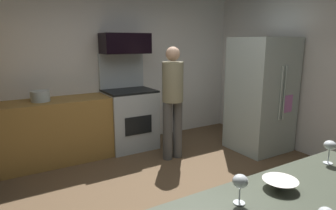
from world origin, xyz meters
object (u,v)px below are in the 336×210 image
person_cook (173,98)px  stock_pot (40,96)px  mixing_bowl_prep (280,184)px  microwave (125,43)px  wine_glass_near (330,146)px  refrigerator (261,95)px  oven_range (129,116)px  wine_glass_mid (240,182)px

person_cook → stock_pot: person_cook is taller
stock_pot → person_cook: bearing=-24.8°
mixing_bowl_prep → microwave: bearing=81.3°
microwave → wine_glass_near: (0.05, -3.30, -0.65)m
person_cook → mixing_bowl_prep: size_ratio=8.39×
microwave → person_cook: 1.19m
refrigerator → mixing_bowl_prep: bearing=-136.5°
wine_glass_near → oven_range: bearing=90.9°
mixing_bowl_prep → stock_pot: (-0.79, 3.28, 0.05)m
wine_glass_near → stock_pot: bearing=112.7°
oven_range → microwave: microwave is taller
microwave → stock_pot: microwave is taller
mixing_bowl_prep → wine_glass_mid: size_ratio=1.24×
oven_range → wine_glass_near: 3.26m
microwave → stock_pot: bearing=-176.5°
oven_range → mixing_bowl_prep: (-0.51, -3.27, 0.41)m
person_cook → wine_glass_mid: size_ratio=10.37×
oven_range → person_cook: person_cook is taller
refrigerator → wine_glass_mid: 3.34m
microwave → stock_pot: 1.48m
wine_glass_near → wine_glass_mid: size_ratio=1.02×
oven_range → wine_glass_mid: size_ratio=9.62×
person_cook → wine_glass_mid: bearing=-114.9°
wine_glass_near → wine_glass_mid: (-0.87, -0.05, -0.01)m
stock_pot → mixing_bowl_prep: bearing=-76.5°
wine_glass_near → person_cook: bearing=83.0°
mixing_bowl_prep → wine_glass_mid: wine_glass_mid is taller
refrigerator → wine_glass_near: size_ratio=10.92×
oven_range → microwave: 1.16m
oven_range → wine_glass_mid: (-0.82, -3.27, 0.50)m
microwave → mixing_bowl_prep: size_ratio=3.80×
microwave → wine_glass_mid: (-0.82, -3.36, -0.65)m
refrigerator → wine_glass_mid: bearing=-140.2°
oven_range → stock_pot: 1.38m
wine_glass_mid → person_cook: bearing=65.1°
refrigerator → stock_pot: refrigerator is taller
oven_range → stock_pot: bearing=179.7°
refrigerator → wine_glass_near: bearing=-129.2°
refrigerator → mixing_bowl_prep: (-2.26, -2.14, 0.05)m
mixing_bowl_prep → oven_range: bearing=81.1°
refrigerator → stock_pot: bearing=159.5°
oven_range → refrigerator: 2.11m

